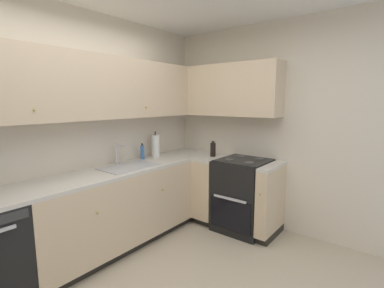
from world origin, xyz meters
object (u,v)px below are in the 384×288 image
(paper_towel_roll, at_px, (156,146))
(oil_bottle, at_px, (213,149))
(oven_range, at_px, (243,194))
(soap_bottle, at_px, (142,152))

(paper_towel_roll, xyz_separation_m, oil_bottle, (0.49, -0.60, -0.05))
(oven_range, height_order, soap_bottle, soap_bottle)
(soap_bottle, xyz_separation_m, oil_bottle, (0.71, -0.62, 0.00))
(oven_range, relative_size, soap_bottle, 5.10)
(oven_range, xyz_separation_m, oil_bottle, (-0.02, 0.46, 0.54))
(oven_range, height_order, oil_bottle, oil_bottle)
(oven_range, xyz_separation_m, paper_towel_roll, (-0.51, 1.06, 0.59))
(soap_bottle, height_order, paper_towel_roll, paper_towel_roll)
(paper_towel_roll, distance_m, oil_bottle, 0.78)
(oven_range, distance_m, paper_towel_roll, 1.32)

